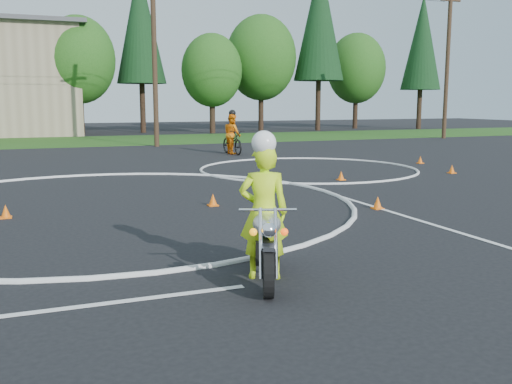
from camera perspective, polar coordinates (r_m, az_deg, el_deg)
name	(u,v)px	position (r m, az deg, el deg)	size (l,w,h in m)	color
ground	(124,232)	(11.42, -13.05, -3.88)	(120.00, 120.00, 0.00)	black
grass_strip	(59,142)	(38.15, -19.13, 4.77)	(120.00, 10.00, 0.02)	#1E4714
course_markings	(179,192)	(16.03, -7.70, -0.02)	(19.05, 19.05, 0.12)	silver
primary_motorcycle	(267,242)	(8.02, 1.07, -5.05)	(1.05, 2.07, 1.14)	black
rider_primary_grp	(264,208)	(8.05, 0.77, -1.61)	(0.81, 0.67, 2.11)	#D0FF1A
rider_second_grp	(232,138)	(27.61, -2.37, 5.37)	(0.91, 2.26, 2.13)	black
traffic_cones	(290,189)	(15.57, 3.46, 0.26)	(18.23, 10.57, 0.30)	orange
treeline	(238,52)	(48.66, -1.81, 13.86)	(38.20, 8.10, 14.52)	#382619
utility_poles	(154,52)	(32.81, -10.13, 13.59)	(41.60, 1.12, 10.00)	#473321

